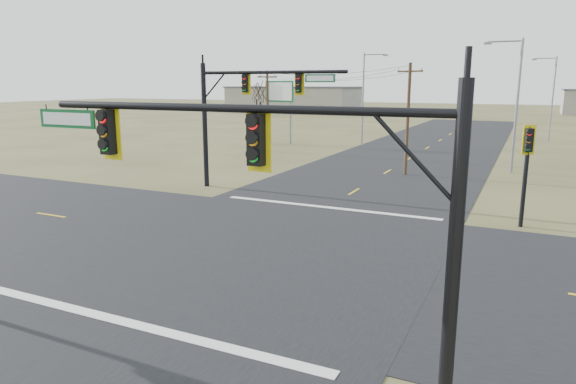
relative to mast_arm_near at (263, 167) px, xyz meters
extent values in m
plane|color=olive|center=(-4.57, 8.32, -4.84)|extent=(320.00, 320.00, 0.00)
cube|color=black|center=(-4.57, 8.32, -4.83)|extent=(160.00, 14.00, 0.02)
cube|color=black|center=(-4.57, 8.32, -4.83)|extent=(14.00, 160.00, 0.02)
cube|color=silver|center=(-4.57, 0.82, -4.81)|extent=(12.00, 0.40, 0.01)
cube|color=silver|center=(-4.57, 15.82, -4.81)|extent=(12.00, 0.40, 0.01)
cylinder|color=black|center=(3.87, 0.00, -1.53)|extent=(0.26, 0.26, 6.62)
cylinder|color=black|center=(-0.86, 0.00, 1.18)|extent=(9.46, 0.17, 0.17)
cube|color=#0B5025|center=(-5.43, 0.00, 0.83)|extent=(1.80, 0.05, 0.45)
cylinder|color=black|center=(-13.79, 18.04, -0.96)|extent=(0.31, 0.31, 7.75)
cylinder|color=black|center=(-9.09, 18.04, 2.31)|extent=(9.41, 0.20, 0.20)
cube|color=#0B5025|center=(-5.99, 18.04, 1.96)|extent=(1.80, 0.05, 0.45)
cylinder|color=black|center=(4.85, 16.24, -2.55)|extent=(0.20, 0.20, 4.57)
cylinder|color=#4C3620|center=(-3.11, 27.75, -0.87)|extent=(0.23, 0.23, 7.94)
cube|color=#4C3620|center=(-3.11, 27.75, 2.50)|extent=(1.90, 0.66, 0.12)
cylinder|color=#4C3620|center=(-18.16, 34.97, -0.98)|extent=(0.22, 0.22, 7.71)
cube|color=#4C3620|center=(-18.16, 34.97, 2.27)|extent=(1.83, 0.69, 0.12)
cylinder|color=slate|center=(-21.59, 41.75, -1.45)|extent=(0.18, 0.18, 6.77)
cylinder|color=slate|center=(-18.88, 41.75, -1.45)|extent=(0.18, 0.18, 6.77)
cube|color=#0B5025|center=(-20.24, 41.75, 0.81)|extent=(3.59, 0.54, 2.26)
cylinder|color=slate|center=(3.82, 32.03, 0.00)|extent=(0.19, 0.19, 9.67)
cylinder|color=slate|center=(2.65, 32.03, 4.63)|extent=(2.32, 0.12, 0.12)
cube|color=slate|center=(1.49, 32.03, 4.53)|extent=(0.57, 0.35, 0.17)
cylinder|color=slate|center=(6.78, 56.95, -0.10)|extent=(0.19, 0.19, 9.47)
cylinder|color=slate|center=(5.64, 56.95, 4.43)|extent=(2.27, 0.11, 0.11)
cube|color=slate|center=(4.51, 56.95, 4.33)|extent=(0.55, 0.33, 0.17)
cylinder|color=slate|center=(-11.93, 45.43, 0.01)|extent=(0.19, 0.19, 9.70)
cylinder|color=slate|center=(-10.77, 45.43, 4.66)|extent=(2.33, 0.12, 0.12)
cube|color=slate|center=(-9.60, 45.43, 4.56)|extent=(0.54, 0.25, 0.17)
cylinder|color=black|center=(-21.99, 40.65, -2.55)|extent=(0.23, 0.23, 4.58)
cylinder|color=black|center=(-27.57, 49.97, -2.58)|extent=(0.21, 0.21, 4.52)
cube|color=#9C958A|center=(-44.57, 98.32, -2.09)|extent=(28.00, 14.00, 5.50)
camera|label=1|loc=(4.91, -9.15, 1.69)|focal=32.00mm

